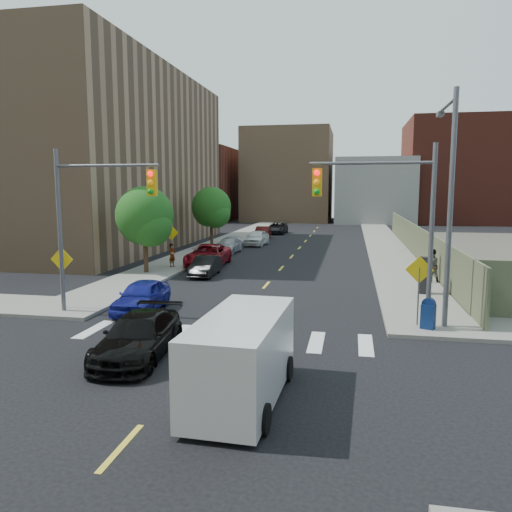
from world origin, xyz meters
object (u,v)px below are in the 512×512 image
at_px(cargo_van, 243,354).
at_px(parked_car_blue, 142,296).
at_px(parked_car_maroon, 263,233).
at_px(pedestrian_west, 172,255).
at_px(mailbox, 428,314).
at_px(payphone, 425,275).
at_px(parked_car_red, 208,255).
at_px(parked_car_grey, 277,228).
at_px(pedestrian_east, 431,266).
at_px(parked_car_silver, 228,246).
at_px(parked_car_black, 205,266).
at_px(black_sedan, 139,337).
at_px(parked_car_white, 257,238).

bearing_deg(cargo_van, parked_car_blue, 130.35).
xyz_separation_m(parked_car_maroon, pedestrian_west, (-2.43, -20.96, 0.27)).
height_order(mailbox, payphone, payphone).
height_order(parked_car_red, mailbox, parked_car_red).
bearing_deg(parked_car_grey, pedestrian_east, -64.54).
height_order(parked_car_blue, parked_car_silver, parked_car_blue).
xyz_separation_m(parked_car_blue, payphone, (12.64, 5.61, 0.38)).
xyz_separation_m(parked_car_black, parked_car_red, (-0.94, 3.79, 0.14)).
bearing_deg(pedestrian_west, cargo_van, -137.82).
relative_size(parked_car_black, payphone, 2.02).
distance_m(parked_car_blue, payphone, 13.83).
distance_m(mailbox, pedestrian_east, 10.07).
xyz_separation_m(mailbox, pedestrian_east, (1.56, 9.95, 0.35)).
bearing_deg(parked_car_blue, pedestrian_west, 101.13).
bearing_deg(pedestrian_east, black_sedan, 28.87).
height_order(parked_car_red, parked_car_silver, parked_car_red).
relative_size(parked_car_red, pedestrian_west, 3.47).
relative_size(parked_car_blue, payphone, 2.20).
bearing_deg(mailbox, parked_car_silver, 145.71).
bearing_deg(pedestrian_west, parked_car_blue, -149.12).
bearing_deg(pedestrian_east, parked_car_grey, -90.12).
height_order(parked_car_blue, black_sedan, parked_car_blue).
bearing_deg(cargo_van, parked_car_black, 111.87).
bearing_deg(mailbox, parked_car_blue, -160.65).
xyz_separation_m(parked_car_grey, cargo_van, (6.18, -46.94, 0.51)).
xyz_separation_m(parked_car_white, mailbox, (11.72, -27.29, -0.00)).
relative_size(parked_car_grey, payphone, 2.57).
bearing_deg(pedestrian_east, payphone, 52.56).
bearing_deg(parked_car_white, parked_car_black, -86.15).
bearing_deg(parked_car_grey, parked_car_black, -88.47).
relative_size(parked_car_silver, parked_car_white, 1.00).
distance_m(parked_car_maroon, mailbox, 35.53).
bearing_deg(pedestrian_west, parked_car_silver, 6.37).
distance_m(black_sedan, pedestrian_west, 17.84).
bearing_deg(cargo_van, black_sedan, 150.97).
distance_m(parked_car_black, mailbox, 15.57).
relative_size(parked_car_silver, payphone, 2.30).
distance_m(pedestrian_west, pedestrian_east, 16.43).
relative_size(parked_car_blue, parked_car_white, 0.95).
bearing_deg(pedestrian_east, parked_car_red, -40.07).
relative_size(cargo_van, payphone, 2.67).
xyz_separation_m(parked_car_maroon, parked_car_grey, (0.53, 6.53, 0.00)).
height_order(parked_car_maroon, pedestrian_east, pedestrian_east).
bearing_deg(payphone, parked_car_black, 174.29).
xyz_separation_m(parked_car_black, black_sedan, (2.24, -14.91, 0.07)).
height_order(parked_car_black, black_sedan, black_sedan).
distance_m(black_sedan, mailbox, 10.57).
relative_size(parked_car_black, pedestrian_east, 2.01).
bearing_deg(payphone, parked_car_grey, 121.08).
height_order(parked_car_silver, parked_car_maroon, parked_car_maroon).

